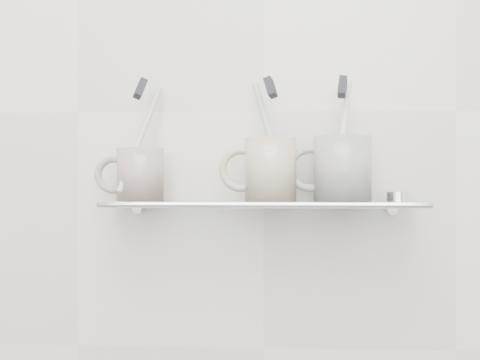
# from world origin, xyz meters

# --- Properties ---
(wall_back) EXTENTS (2.50, 0.00, 2.50)m
(wall_back) POSITION_xyz_m (0.00, 1.10, 1.25)
(wall_back) COLOR silver
(wall_back) RESTS_ON ground
(shelf_glass) EXTENTS (0.50, 0.12, 0.01)m
(shelf_glass) POSITION_xyz_m (0.00, 1.04, 1.10)
(shelf_glass) COLOR silver
(shelf_glass) RESTS_ON wall_back
(shelf_rail) EXTENTS (0.50, 0.01, 0.01)m
(shelf_rail) POSITION_xyz_m (0.00, 0.98, 1.10)
(shelf_rail) COLOR silver
(shelf_rail) RESTS_ON shelf_glass
(bracket_left) EXTENTS (0.02, 0.03, 0.02)m
(bracket_left) POSITION_xyz_m (-0.21, 1.09, 1.09)
(bracket_left) COLOR silver
(bracket_left) RESTS_ON wall_back
(bracket_right) EXTENTS (0.02, 0.03, 0.02)m
(bracket_right) POSITION_xyz_m (0.21, 1.09, 1.09)
(bracket_right) COLOR silver
(bracket_right) RESTS_ON wall_back
(mug_left) EXTENTS (0.09, 0.09, 0.08)m
(mug_left) POSITION_xyz_m (-0.20, 1.04, 1.14)
(mug_left) COLOR silver
(mug_left) RESTS_ON shelf_glass
(mug_left_handle) EXTENTS (0.06, 0.01, 0.06)m
(mug_left_handle) POSITION_xyz_m (-0.24, 1.04, 1.14)
(mug_left_handle) COLOR silver
(mug_left_handle) RESTS_ON mug_left
(toothbrush_left) EXTENTS (0.06, 0.07, 0.18)m
(toothbrush_left) POSITION_xyz_m (-0.20, 1.04, 1.20)
(toothbrush_left) COLOR silver
(toothbrush_left) RESTS_ON mug_left
(bristles_left) EXTENTS (0.03, 0.03, 0.04)m
(bristles_left) POSITION_xyz_m (-0.20, 1.04, 1.28)
(bristles_left) COLOR #212228
(bristles_left) RESTS_ON toothbrush_left
(mug_center) EXTENTS (0.09, 0.09, 0.10)m
(mug_center) POSITION_xyz_m (0.01, 1.04, 1.15)
(mug_center) COLOR beige
(mug_center) RESTS_ON shelf_glass
(mug_center_handle) EXTENTS (0.07, 0.01, 0.07)m
(mug_center_handle) POSITION_xyz_m (-0.03, 1.04, 1.15)
(mug_center_handle) COLOR beige
(mug_center_handle) RESTS_ON mug_center
(toothbrush_center) EXTENTS (0.06, 0.06, 0.18)m
(toothbrush_center) POSITION_xyz_m (0.01, 1.04, 1.20)
(toothbrush_center) COLOR #A0AAB1
(toothbrush_center) RESTS_ON mug_center
(bristles_center) EXTENTS (0.02, 0.03, 0.04)m
(bristles_center) POSITION_xyz_m (0.01, 1.04, 1.28)
(bristles_center) COLOR #212228
(bristles_center) RESTS_ON toothbrush_center
(mug_right) EXTENTS (0.11, 0.11, 0.10)m
(mug_right) POSITION_xyz_m (0.13, 1.04, 1.15)
(mug_right) COLOR white
(mug_right) RESTS_ON shelf_glass
(mug_right_handle) EXTENTS (0.07, 0.01, 0.07)m
(mug_right_handle) POSITION_xyz_m (0.07, 1.04, 1.15)
(mug_right_handle) COLOR white
(mug_right_handle) RESTS_ON mug_right
(toothbrush_right) EXTENTS (0.04, 0.06, 0.19)m
(toothbrush_right) POSITION_xyz_m (0.13, 1.04, 1.20)
(toothbrush_right) COLOR silver
(toothbrush_right) RESTS_ON mug_right
(bristles_right) EXTENTS (0.02, 0.03, 0.04)m
(bristles_right) POSITION_xyz_m (0.13, 1.04, 1.28)
(bristles_right) COLOR #212228
(bristles_right) RESTS_ON toothbrush_right
(chrome_cap) EXTENTS (0.04, 0.04, 0.01)m
(chrome_cap) POSITION_xyz_m (0.21, 1.04, 1.11)
(chrome_cap) COLOR silver
(chrome_cap) RESTS_ON shelf_glass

